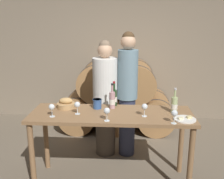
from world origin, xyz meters
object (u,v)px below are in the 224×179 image
at_px(person_right, 127,92).
at_px(blue_crock, 97,103).
at_px(bread_basket, 66,104).
at_px(wine_glass_right, 145,107).
at_px(wine_bottle_red, 114,97).
at_px(cheese_plate, 185,119).
at_px(person_left, 105,99).
at_px(wine_glass_far_left, 52,107).
at_px(wine_glass_center, 107,111).
at_px(wine_glass_left, 77,105).
at_px(wine_bottle_white, 174,105).
at_px(wine_glass_far_right, 174,114).
at_px(tasting_table, 111,123).
at_px(wine_bottle_rose, 112,100).

relative_size(person_right, blue_crock, 15.36).
bearing_deg(bread_basket, wine_glass_right, -14.33).
xyz_separation_m(wine_bottle_red, cheese_plate, (0.79, -0.45, -0.10)).
distance_m(wine_bottle_red, cheese_plate, 0.92).
bearing_deg(cheese_plate, person_left, 137.08).
relative_size(wine_glass_far_left, wine_glass_center, 1.00).
bearing_deg(blue_crock, wine_glass_left, -134.01).
relative_size(wine_bottle_white, wine_glass_far_right, 2.01).
bearing_deg(tasting_table, cheese_plate, -11.58).
bearing_deg(wine_bottle_rose, wine_bottle_red, 82.56).
relative_size(blue_crock, wine_glass_far_left, 0.79).
height_order(wine_bottle_red, blue_crock, wine_bottle_red).
height_order(cheese_plate, wine_glass_right, wine_glass_right).
height_order(cheese_plate, wine_glass_far_right, wine_glass_far_right).
height_order(bread_basket, wine_glass_far_right, wine_glass_far_right).
bearing_deg(wine_bottle_rose, blue_crock, -173.68).
xyz_separation_m(person_left, wine_bottle_white, (0.86, -0.66, 0.14)).
height_order(person_right, bread_basket, person_right).
distance_m(person_left, wine_glass_left, 0.82).
distance_m(wine_bottle_red, wine_glass_far_right, 0.86).
bearing_deg(wine_bottle_white, wine_glass_right, -158.74).
bearing_deg(wine_bottle_white, wine_glass_far_left, -171.45).
relative_size(person_left, cheese_plate, 6.95).
bearing_deg(person_right, wine_glass_center, -102.89).
height_order(person_right, wine_glass_left, person_right).
relative_size(wine_bottle_rose, wine_glass_far_right, 2.11).
bearing_deg(person_left, tasting_table, -79.52).
relative_size(tasting_table, wine_glass_center, 12.74).
xyz_separation_m(person_left, wine_bottle_red, (0.15, -0.43, 0.15)).
height_order(person_left, bread_basket, person_left).
height_order(wine_bottle_rose, wine_glass_right, wine_bottle_rose).
xyz_separation_m(person_right, wine_glass_far_right, (0.49, -0.99, 0.06)).
distance_m(wine_bottle_rose, wine_glass_right, 0.46).
bearing_deg(wine_glass_far_right, cheese_plate, 39.04).
bearing_deg(bread_basket, tasting_table, -15.55).
relative_size(wine_bottle_rose, wine_glass_far_left, 2.11).
bearing_deg(wine_glass_right, wine_bottle_red, 134.55).
bearing_deg(wine_bottle_rose, wine_glass_far_left, -153.30).
bearing_deg(wine_glass_center, wine_bottle_rose, 85.19).
bearing_deg(wine_glass_right, bread_basket, 165.67).
xyz_separation_m(wine_bottle_red, wine_glass_center, (-0.05, -0.53, 0.00)).
distance_m(bread_basket, wine_glass_far_left, 0.33).
bearing_deg(wine_glass_far_left, wine_bottle_rose, 26.70).
distance_m(person_right, wine_glass_far_left, 1.21).
relative_size(wine_glass_far_left, wine_glass_far_right, 1.00).
height_order(wine_bottle_rose, wine_glass_left, wine_bottle_rose).
bearing_deg(tasting_table, person_left, 100.48).
height_order(wine_bottle_red, wine_glass_center, wine_bottle_red).
height_order(person_right, wine_bottle_red, person_right).
distance_m(person_right, bread_basket, 0.94).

